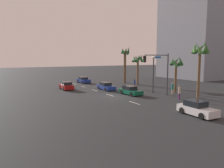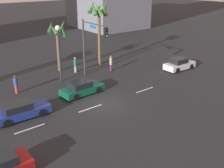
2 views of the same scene
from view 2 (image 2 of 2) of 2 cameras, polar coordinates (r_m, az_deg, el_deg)
The scene contains 14 objects.
ground_plane at distance 24.73m, azimuth -1.72°, elevation -4.15°, with size 220.00×220.00×0.00m, color #232628.
lane_stripe_2 at distance 21.75m, azimuth -16.77°, elevation -8.93°, with size 2.40×0.14×0.01m, color silver.
lane_stripe_3 at distance 23.96m, azimuth -4.53°, elevation -5.07°, with size 2.37×0.14×0.01m, color silver.
lane_stripe_4 at distance 27.89m, azimuth 6.83°, elevation -1.23°, with size 2.36×0.14×0.01m, color silver.
car_0 at distance 23.29m, azimuth -18.60°, elevation -5.35°, with size 4.60×1.91×1.34m.
car_1 at distance 26.65m, azimuth -6.35°, elevation -0.89°, with size 4.32×2.02×1.34m.
car_3 at distance 34.71m, azimuth 13.83°, elevation 4.02°, with size 4.15×1.95×1.48m.
traffic_signal at distance 29.72m, azimuth -4.42°, elevation 9.02°, with size 0.42×4.70×6.42m.
streetlamp at distance 29.32m, azimuth -11.06°, elevation 8.41°, with size 0.56×0.56×6.09m.
pedestrian_0 at distance 32.86m, azimuth -7.67°, elevation 4.07°, with size 0.40×0.40×1.87m.
pedestrian_1 at distance 28.17m, azimuth -19.42°, elevation 0.01°, with size 0.48×0.48×1.86m.
pedestrian_2 at distance 33.03m, azimuth -0.24°, elevation 4.42°, with size 0.43×0.43×1.91m.
palm_tree_0 at distance 33.04m, azimuth -11.24°, elevation 10.10°, with size 2.48×2.51×6.14m.
palm_tree_3 at distance 34.73m, azimuth -2.78°, elevation 14.01°, with size 2.60×2.67×8.20m.
Camera 2 is at (-13.39, -17.87, 10.64)m, focal length 43.86 mm.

